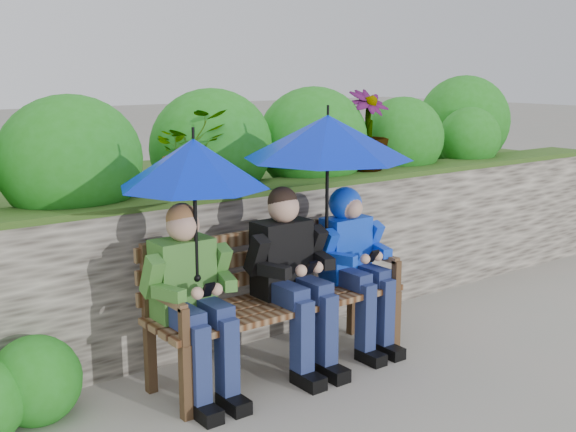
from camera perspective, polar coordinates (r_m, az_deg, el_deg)
ground at (r=4.53m, az=0.78°, el=-12.07°), size 60.00×60.00×0.00m
garden_backdrop at (r=5.64m, az=-9.17°, el=-0.74°), size 8.00×2.87×1.79m
park_bench at (r=4.41m, az=-1.18°, el=-5.87°), size 1.65×0.48×0.87m
boy_left at (r=4.00m, az=-7.61°, el=-6.03°), size 0.50×0.57×1.10m
boy_middle at (r=4.36m, az=0.28°, el=-4.32°), size 0.51×0.59×1.12m
boy_right at (r=4.69m, az=5.24°, el=-3.02°), size 0.47×0.57×1.06m
umbrella_left at (r=3.87m, az=-7.45°, el=4.15°), size 0.82×0.82×0.85m
umbrella_right at (r=4.47m, az=3.15°, el=6.23°), size 1.06×1.06×0.91m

